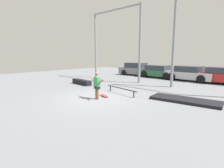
{
  "coord_description": "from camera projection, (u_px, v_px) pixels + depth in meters",
  "views": [
    {
      "loc": [
        7.13,
        -6.38,
        2.41
      ],
      "look_at": [
        0.04,
        1.13,
        0.68
      ],
      "focal_mm": 28.0,
      "sensor_mm": 36.0,
      "label": 1
    }
  ],
  "objects": [
    {
      "name": "skateboard",
      "position": [
        104.0,
        95.0,
        10.19
      ],
      "size": [
        0.78,
        0.44,
        0.08
      ],
      "rotation": [
        0.0,
        0.0,
        -0.33
      ],
      "color": "red",
      "rests_on": "ground_plane"
    },
    {
      "name": "grind_rail",
      "position": [
        121.0,
        89.0,
        10.83
      ],
      "size": [
        2.72,
        0.54,
        0.39
      ],
      "rotation": [
        0.0,
        0.0,
        -0.18
      ],
      "color": "black",
      "rests_on": "ground_plane"
    },
    {
      "name": "parked_car_grey",
      "position": [
        137.0,
        69.0,
        20.81
      ],
      "size": [
        4.35,
        2.13,
        1.49
      ],
      "rotation": [
        0.0,
        0.0,
        0.09
      ],
      "color": "slate",
      "rests_on": "ground_plane"
    },
    {
      "name": "ground_plane",
      "position": [
        98.0,
        98.0,
        9.8
      ],
      "size": [
        36.0,
        36.0,
        0.0
      ],
      "primitive_type": "plane",
      "color": "slate"
    },
    {
      "name": "parked_car_silver",
      "position": [
        189.0,
        74.0,
        16.35
      ],
      "size": [
        4.31,
        2.11,
        1.38
      ],
      "rotation": [
        0.0,
        0.0,
        -0.04
      ],
      "color": "#B7BABF",
      "rests_on": "ground_plane"
    },
    {
      "name": "grind_box",
      "position": [
        82.0,
        82.0,
        14.38
      ],
      "size": [
        2.18,
        0.63,
        0.39
      ],
      "primitive_type": "cube",
      "rotation": [
        0.0,
        0.0,
        -0.07
      ],
      "color": "black",
      "rests_on": "ground_plane"
    },
    {
      "name": "manual_pad",
      "position": [
        185.0,
        100.0,
        9.12
      ],
      "size": [
        3.54,
        1.66,
        0.15
      ],
      "primitive_type": "cube",
      "rotation": [
        0.0,
        0.0,
        0.12
      ],
      "color": "black",
      "rests_on": "ground_plane"
    },
    {
      "name": "parked_car_red",
      "position": [
        223.0,
        76.0,
        14.65
      ],
      "size": [
        4.1,
        2.02,
        1.39
      ],
      "rotation": [
        0.0,
        0.0,
        -0.0
      ],
      "color": "red",
      "rests_on": "ground_plane"
    },
    {
      "name": "skateboarder",
      "position": [
        97.0,
        84.0,
        9.49
      ],
      "size": [
        1.35,
        0.32,
        1.51
      ],
      "rotation": [
        0.0,
        0.0,
        -0.17
      ],
      "color": "#8C664C",
      "rests_on": "ground_plane"
    },
    {
      "name": "canopy_support_right",
      "position": [
        219.0,
        29.0,
        10.67
      ],
      "size": [
        5.82,
        0.2,
        6.59
      ],
      "color": "gray",
      "rests_on": "ground_plane"
    },
    {
      "name": "parked_car_green",
      "position": [
        159.0,
        72.0,
        18.6
      ],
      "size": [
        4.2,
        1.97,
        1.32
      ],
      "rotation": [
        0.0,
        0.0,
        -0.02
      ],
      "color": "#28603D",
      "rests_on": "ground_plane"
    },
    {
      "name": "canopy_support_left",
      "position": [
        115.0,
        38.0,
        16.46
      ],
      "size": [
        5.82,
        0.2,
        6.59
      ],
      "color": "gray",
      "rests_on": "ground_plane"
    }
  ]
}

